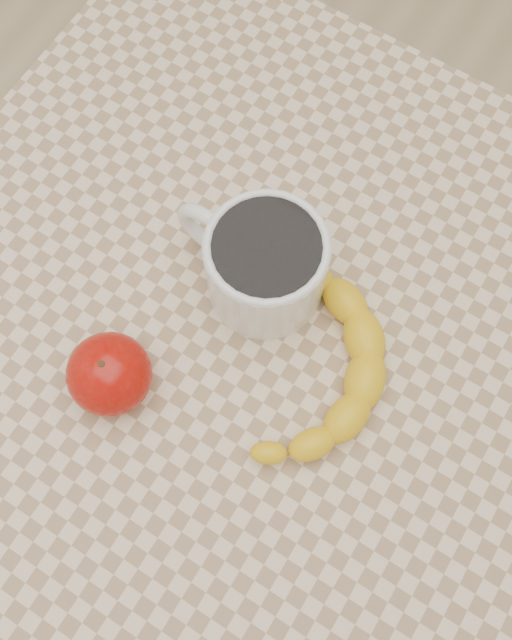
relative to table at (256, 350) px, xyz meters
The scene contains 6 objects.
ground 0.66m from the table, ahead, with size 3.00×3.00×0.00m, color tan.
table is the anchor object (origin of this frame).
coffee_mug 0.15m from the table, 113.40° to the left, with size 0.17×0.13×0.10m.
orange_juice_glass 0.14m from the table, 122.48° to the left, with size 0.08×0.08×0.09m.
apple 0.20m from the table, 124.62° to the right, with size 0.10×0.10×0.08m.
banana 0.13m from the table, ahead, with size 0.26×0.30×0.04m, color yellow, non-canonical shape.
Camera 1 is at (0.12, -0.20, 1.45)m, focal length 40.00 mm.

